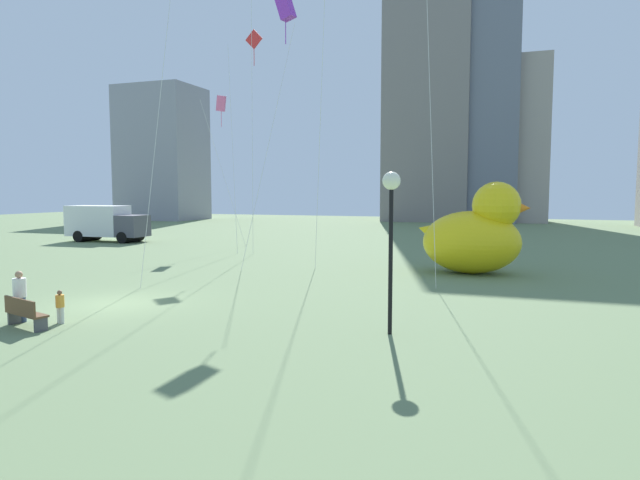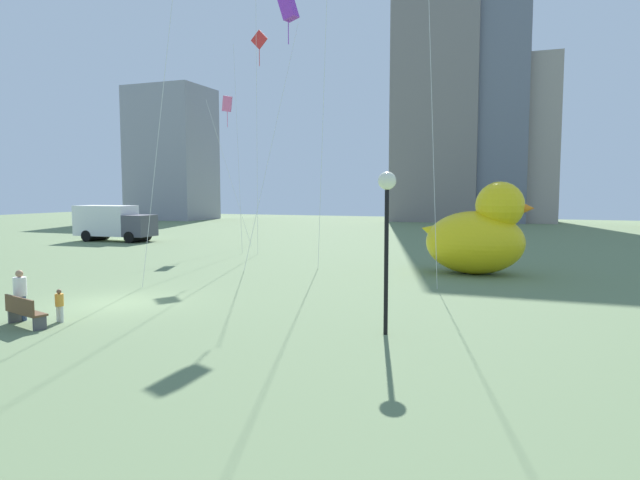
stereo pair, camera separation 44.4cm
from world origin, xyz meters
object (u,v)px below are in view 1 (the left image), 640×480
(lamppost, at_px, (391,207))
(kite_purple, at_px, (285,10))
(person_adult, at_px, (20,294))
(park_bench, at_px, (24,312))
(kite_pink, at_px, (221,104))
(person_child, at_px, (60,305))
(box_truck, at_px, (106,223))
(kite_red, at_px, (252,51))
(giant_inflatable_duck, at_px, (476,235))

(lamppost, bearing_deg, kite_purple, 126.17)
(person_adult, xyz_separation_m, kite_purple, (3.55, 12.52, 11.78))
(park_bench, distance_m, kite_pink, 27.13)
(person_child, relative_size, lamppost, 0.23)
(box_truck, xyz_separation_m, kite_purple, (20.05, -10.53, 11.20))
(kite_purple, bearing_deg, kite_pink, 131.43)
(park_bench, distance_m, person_child, 0.98)
(lamppost, height_order, kite_red, kite_red)
(person_child, bearing_deg, park_bench, -123.49)
(park_bench, distance_m, lamppost, 11.06)
(lamppost, bearing_deg, park_bench, -164.06)
(person_adult, xyz_separation_m, giant_inflatable_duck, (12.42, 15.05, 1.03))
(kite_purple, bearing_deg, person_child, -100.32)
(lamppost, relative_size, kite_pink, 0.41)
(giant_inflatable_duck, bearing_deg, kite_purple, -164.08)
(person_adult, bearing_deg, person_child, 10.50)
(park_bench, height_order, person_adult, person_adult)
(giant_inflatable_duck, height_order, box_truck, giant_inflatable_duck)
(person_child, bearing_deg, person_adult, -169.50)
(kite_red, bearing_deg, person_adult, -83.40)
(park_bench, distance_m, kite_purple, 18.09)
(giant_inflatable_duck, height_order, lamppost, lamppost)
(kite_red, bearing_deg, box_truck, 171.46)
(giant_inflatable_duck, bearing_deg, lamppost, -96.45)
(lamppost, bearing_deg, person_adult, -167.94)
(person_adult, bearing_deg, lamppost, 12.06)
(lamppost, height_order, kite_pink, kite_pink)
(park_bench, relative_size, person_child, 1.73)
(person_child, height_order, kite_purple, kite_purple)
(box_truck, xyz_separation_m, kite_pink, (10.19, 0.64, 8.88))
(kite_pink, bearing_deg, box_truck, -176.39)
(kite_pink, relative_size, kite_purple, 0.82)
(park_bench, bearing_deg, giant_inflatable_duck, 53.29)
(park_bench, relative_size, kite_pink, 0.16)
(lamppost, bearing_deg, person_child, -167.73)
(park_bench, relative_size, person_adult, 1.12)
(kite_purple, xyz_separation_m, kite_red, (-5.97, 8.42, 0.54))
(giant_inflatable_duck, relative_size, box_truck, 0.82)
(park_bench, bearing_deg, box_truck, 126.18)
(giant_inflatable_duck, bearing_deg, kite_red, 158.37)
(kite_red, bearing_deg, kite_purple, -54.66)
(person_adult, distance_m, box_truck, 28.35)
(lamppost, relative_size, box_truck, 0.69)
(person_child, height_order, box_truck, box_truck)
(giant_inflatable_duck, distance_m, kite_purple, 14.17)
(person_child, xyz_separation_m, lamppost, (9.67, 2.10, 3.00))
(kite_pink, bearing_deg, giant_inflatable_duck, -24.76)
(person_adult, height_order, box_truck, box_truck)
(kite_purple, height_order, kite_red, kite_red)
(giant_inflatable_duck, bearing_deg, kite_pink, 155.24)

